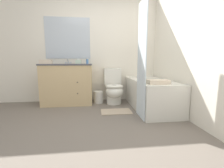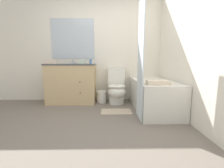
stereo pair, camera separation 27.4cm
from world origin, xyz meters
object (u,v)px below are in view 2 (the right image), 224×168
at_px(vanity_cabinet, 72,83).
at_px(hand_towel_folded, 51,62).
at_px(bath_mat, 116,112).
at_px(soap_dispenser, 91,61).
at_px(sink_faucet, 73,62).
at_px(wastebasket, 102,97).
at_px(bathtub, 153,95).
at_px(bath_towel_folded, 158,82).
at_px(toilet, 117,89).
at_px(tissue_box, 82,62).

bearing_deg(vanity_cabinet, hand_towel_folded, -157.77).
relative_size(hand_towel_folded, bath_mat, 0.41).
height_order(vanity_cabinet, soap_dispenser, soap_dispenser).
distance_m(sink_faucet, hand_towel_folded, 0.51).
relative_size(sink_faucet, wastebasket, 0.52).
relative_size(bathtub, hand_towel_folded, 6.63).
distance_m(hand_towel_folded, bath_towel_folded, 2.25).
xyz_separation_m(sink_faucet, toilet, (1.03, -0.26, -0.60)).
distance_m(soap_dispenser, bath_towel_folded, 1.62).
bearing_deg(tissue_box, bath_towel_folded, -38.96).
xyz_separation_m(toilet, soap_dispenser, (-0.58, 0.06, 0.62)).
height_order(wastebasket, tissue_box, tissue_box).
height_order(toilet, tissue_box, tissue_box).
bearing_deg(bath_towel_folded, soap_dispenser, 139.22).
height_order(bathtub, bath_towel_folded, bath_towel_folded).
bearing_deg(hand_towel_folded, toilet, 3.26).
bearing_deg(sink_faucet, soap_dispenser, -23.91).
height_order(sink_faucet, wastebasket, sink_faucet).
height_order(sink_faucet, tissue_box, sink_faucet).
relative_size(toilet, bathtub, 0.51).
bearing_deg(bath_mat, tissue_box, 133.87).
distance_m(vanity_cabinet, soap_dispenser, 0.67).
relative_size(vanity_cabinet, wastebasket, 4.02).
bearing_deg(soap_dispenser, bathtub, -20.74).
height_order(wastebasket, soap_dispenser, soap_dispenser).
relative_size(sink_faucet, soap_dispenser, 1.06).
height_order(sink_faucet, bath_towel_folded, sink_faucet).
xyz_separation_m(toilet, bath_mat, (-0.03, -0.62, -0.33)).
distance_m(sink_faucet, bath_mat, 1.62).
distance_m(toilet, bathtub, 0.82).
distance_m(sink_faucet, bath_towel_folded, 2.08).
distance_m(bathtub, tissue_box, 1.73).
relative_size(wastebasket, bath_towel_folded, 0.77).
xyz_separation_m(vanity_cabinet, toilet, (1.03, -0.08, -0.12)).
distance_m(wastebasket, hand_towel_folded, 1.35).
relative_size(bath_towel_folded, bath_mat, 0.62).
xyz_separation_m(tissue_box, bath_mat, (0.75, -0.78, -0.94)).
distance_m(tissue_box, bath_towel_folded, 1.84).
bearing_deg(hand_towel_folded, bath_mat, -21.41).
height_order(tissue_box, hand_towel_folded, tissue_box).
relative_size(vanity_cabinet, hand_towel_folded, 4.69).
bearing_deg(bath_mat, toilet, 86.94).
xyz_separation_m(sink_faucet, tissue_box, (0.24, -0.10, 0.01)).
relative_size(vanity_cabinet, toilet, 1.38).
xyz_separation_m(sink_faucet, hand_towel_folded, (-0.39, -0.34, 0.01)).
xyz_separation_m(vanity_cabinet, sink_faucet, (-0.00, 0.18, 0.48)).
relative_size(bathtub, soap_dispenser, 11.47).
bearing_deg(toilet, bath_towel_folded, -57.62).
xyz_separation_m(soap_dispenser, hand_towel_folded, (-0.83, -0.14, -0.01)).
bearing_deg(tissue_box, toilet, -11.50).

